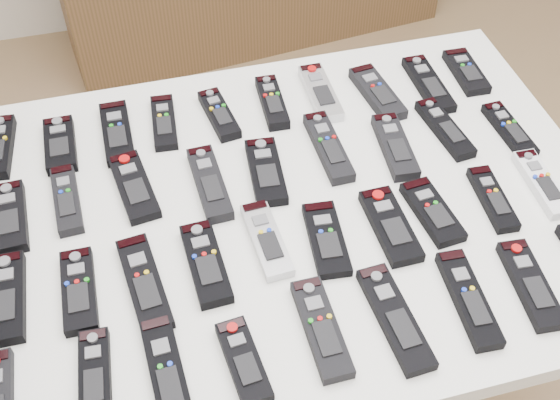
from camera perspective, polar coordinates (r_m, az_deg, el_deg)
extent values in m
cube|color=white|center=(1.34, 0.00, -1.15)|extent=(1.25, 0.88, 0.04)
cylinder|color=beige|center=(1.90, -19.88, -3.74)|extent=(0.04, 0.04, 0.74)
cylinder|color=beige|center=(2.03, 12.83, 2.54)|extent=(0.04, 0.04, 0.74)
cube|color=black|center=(1.50, -17.43, 4.30)|extent=(0.06, 0.15, 0.02)
cube|color=black|center=(1.50, -13.11, 5.34)|extent=(0.06, 0.18, 0.02)
cube|color=black|center=(1.50, -9.41, 6.24)|extent=(0.06, 0.16, 0.02)
cube|color=black|center=(1.50, -4.96, 6.94)|extent=(0.07, 0.16, 0.02)
cube|color=black|center=(1.53, -0.64, 7.94)|extent=(0.05, 0.16, 0.02)
cube|color=#B7B7BC|center=(1.56, 3.30, 8.69)|extent=(0.05, 0.18, 0.02)
cube|color=black|center=(1.57, 7.91, 8.61)|extent=(0.08, 0.18, 0.02)
cube|color=black|center=(1.61, 11.96, 9.19)|extent=(0.05, 0.19, 0.02)
cube|color=black|center=(1.67, 14.89, 10.04)|extent=(0.06, 0.15, 0.02)
cube|color=black|center=(1.39, -21.11, -1.33)|extent=(0.06, 0.17, 0.02)
cube|color=black|center=(1.38, -16.95, 0.03)|extent=(0.05, 0.17, 0.02)
cube|color=black|center=(1.38, -11.77, 1.07)|extent=(0.08, 0.18, 0.02)
cube|color=black|center=(1.36, -5.74, 1.35)|extent=(0.06, 0.19, 0.02)
cube|color=black|center=(1.37, -1.15, 2.32)|extent=(0.08, 0.18, 0.02)
cube|color=black|center=(1.43, 3.95, 4.31)|extent=(0.05, 0.20, 0.02)
cube|color=black|center=(1.44, 9.33, 4.33)|extent=(0.07, 0.18, 0.02)
cube|color=black|center=(1.51, 13.24, 5.67)|extent=(0.06, 0.18, 0.02)
cube|color=black|center=(1.54, 18.14, 5.43)|extent=(0.05, 0.17, 0.02)
cube|color=black|center=(1.27, -21.39, -7.43)|extent=(0.06, 0.18, 0.02)
cube|color=black|center=(1.24, -16.03, -7.08)|extent=(0.06, 0.17, 0.02)
cube|color=black|center=(1.23, -10.97, -6.63)|extent=(0.08, 0.20, 0.02)
cube|color=black|center=(1.23, -6.04, -5.14)|extent=(0.06, 0.18, 0.02)
cube|color=#B7B7BC|center=(1.26, -1.10, -3.23)|extent=(0.06, 0.18, 0.02)
cube|color=black|center=(1.27, 3.78, -3.19)|extent=(0.08, 0.17, 0.02)
cube|color=black|center=(1.30, 8.96, -2.07)|extent=(0.06, 0.18, 0.02)
cube|color=black|center=(1.33, 12.27, -0.94)|extent=(0.07, 0.16, 0.02)
cube|color=black|center=(1.39, 16.89, 0.10)|extent=(0.05, 0.16, 0.02)
cube|color=silver|center=(1.44, 20.50, 1.27)|extent=(0.05, 0.17, 0.02)
cube|color=black|center=(1.15, -14.81, -13.65)|extent=(0.06, 0.16, 0.02)
cube|color=black|center=(1.13, -9.14, -13.88)|extent=(0.06, 0.21, 0.02)
cube|color=black|center=(1.12, -2.97, -12.98)|extent=(0.06, 0.15, 0.02)
cube|color=black|center=(1.15, 3.38, -10.36)|extent=(0.05, 0.19, 0.02)
cube|color=black|center=(1.18, 9.33, -9.43)|extent=(0.07, 0.21, 0.02)
cube|color=black|center=(1.22, 15.08, -7.76)|extent=(0.06, 0.19, 0.02)
cube|color=black|center=(1.27, 19.68, -6.47)|extent=(0.07, 0.18, 0.02)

